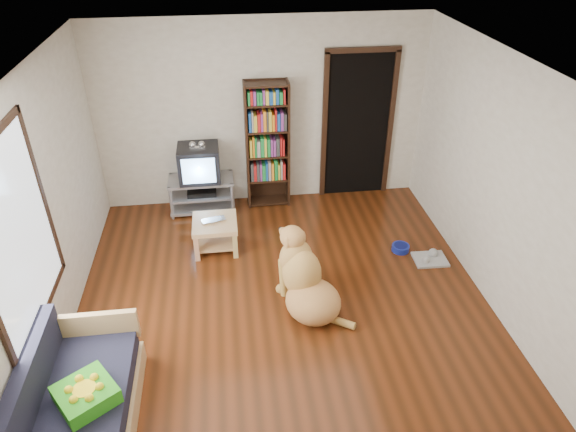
{
  "coord_description": "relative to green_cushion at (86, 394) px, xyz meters",
  "views": [
    {
      "loc": [
        -0.51,
        -4.17,
        3.83
      ],
      "look_at": [
        0.09,
        0.48,
        0.9
      ],
      "focal_mm": 32.0,
      "sensor_mm": 36.0,
      "label": 1
    }
  ],
  "objects": [
    {
      "name": "ground",
      "position": [
        1.75,
        1.3,
        -0.49
      ],
      "size": [
        5.0,
        5.0,
        0.0
      ],
      "primitive_type": "plane",
      "color": "#51220D",
      "rests_on": "ground"
    },
    {
      "name": "ceiling",
      "position": [
        1.75,
        1.3,
        2.11
      ],
      "size": [
        5.0,
        5.0,
        0.0
      ],
      "primitive_type": "plane",
      "rotation": [
        3.14,
        0.0,
        0.0
      ],
      "color": "white",
      "rests_on": "ground"
    },
    {
      "name": "wall_back",
      "position": [
        1.75,
        3.8,
        0.81
      ],
      "size": [
        4.5,
        0.0,
        4.5
      ],
      "primitive_type": "plane",
      "rotation": [
        1.57,
        0.0,
        0.0
      ],
      "color": "beige",
      "rests_on": "ground"
    },
    {
      "name": "wall_left",
      "position": [
        -0.5,
        1.3,
        0.81
      ],
      "size": [
        0.0,
        5.0,
        5.0
      ],
      "primitive_type": "plane",
      "rotation": [
        1.57,
        0.0,
        1.57
      ],
      "color": "beige",
      "rests_on": "ground"
    },
    {
      "name": "wall_right",
      "position": [
        4.0,
        1.3,
        0.81
      ],
      "size": [
        0.0,
        5.0,
        5.0
      ],
      "primitive_type": "plane",
      "rotation": [
        1.57,
        0.0,
        -1.57
      ],
      "color": "beige",
      "rests_on": "ground"
    },
    {
      "name": "green_cushion",
      "position": [
        0.0,
        0.0,
        0.0
      ],
      "size": [
        0.58,
        0.58,
        0.14
      ],
      "primitive_type": "cube",
      "rotation": [
        0.0,
        0.0,
        0.61
      ],
      "color": "green",
      "rests_on": "sofa"
    },
    {
      "name": "laptop",
      "position": [
        1.02,
        2.54,
        -0.08
      ],
      "size": [
        0.33,
        0.26,
        0.02
      ],
      "primitive_type": "imported",
      "rotation": [
        0.0,
        0.0,
        0.25
      ],
      "color": "silver",
      "rests_on": "coffee_table"
    },
    {
      "name": "dog_bowl",
      "position": [
        3.34,
        2.2,
        -0.45
      ],
      "size": [
        0.22,
        0.22,
        0.08
      ],
      "primitive_type": "cylinder",
      "color": "navy",
      "rests_on": "ground"
    },
    {
      "name": "grey_rag",
      "position": [
        3.64,
        1.95,
        -0.47
      ],
      "size": [
        0.41,
        0.33,
        0.03
      ],
      "primitive_type": "cube",
      "rotation": [
        0.0,
        0.0,
        -0.04
      ],
      "color": "#A5A5A5",
      "rests_on": "ground"
    },
    {
      "name": "window",
      "position": [
        -0.48,
        0.8,
        1.01
      ],
      "size": [
        0.03,
        1.46,
        1.7
      ],
      "color": "white",
      "rests_on": "wall_left"
    },
    {
      "name": "doorway",
      "position": [
        3.1,
        3.78,
        0.63
      ],
      "size": [
        1.03,
        0.05,
        2.19
      ],
      "color": "black",
      "rests_on": "wall_back"
    },
    {
      "name": "tv_stand",
      "position": [
        0.85,
        3.55,
        -0.22
      ],
      "size": [
        0.9,
        0.45,
        0.5
      ],
      "color": "#99999E",
      "rests_on": "ground"
    },
    {
      "name": "crt_tv",
      "position": [
        0.85,
        3.57,
        0.25
      ],
      "size": [
        0.55,
        0.52,
        0.58
      ],
      "color": "black",
      "rests_on": "tv_stand"
    },
    {
      "name": "bookshelf",
      "position": [
        1.8,
        3.65,
        0.51
      ],
      "size": [
        0.6,
        0.3,
        1.8
      ],
      "color": "black",
      "rests_on": "ground"
    },
    {
      "name": "sofa",
      "position": [
        -0.12,
        -0.08,
        -0.23
      ],
      "size": [
        0.8,
        1.8,
        0.8
      ],
      "color": "tan",
      "rests_on": "ground"
    },
    {
      "name": "coffee_table",
      "position": [
        1.02,
        2.57,
        -0.21
      ],
      "size": [
        0.55,
        0.55,
        0.4
      ],
      "color": "tan",
      "rests_on": "ground"
    },
    {
      "name": "dog",
      "position": [
        1.97,
        1.34,
        -0.15
      ],
      "size": [
        0.81,
        1.03,
        0.93
      ],
      "color": "#B67C46",
      "rests_on": "ground"
    }
  ]
}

